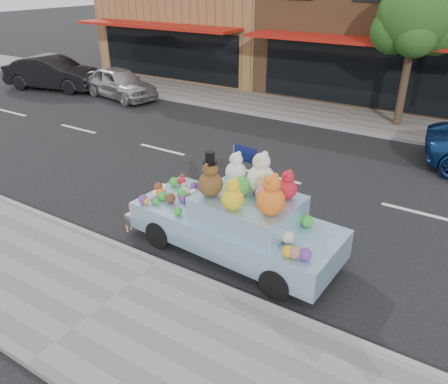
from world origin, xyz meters
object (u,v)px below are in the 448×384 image
Objects in this scene: street_tree at (416,23)px; car_dark at (53,73)px; car_silver at (120,83)px; art_car at (237,219)px.

car_dark is at bearing -169.78° from street_tree.
car_silver is (-11.85, -2.39, -3.00)m from street_tree.
art_car is at bearing -115.65° from car_silver.
car_silver is at bearing -97.06° from car_dark.
car_dark reaches higher than car_silver.
art_car reaches higher than car_dark.
street_tree is at bearing -93.45° from car_dark.
street_tree is 1.28× the size of car_silver.
car_silver is at bearing -168.59° from street_tree.
street_tree reaches higher than car_dark.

